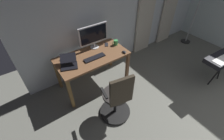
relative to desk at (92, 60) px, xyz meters
name	(u,v)px	position (x,y,z in m)	size (l,w,h in m)	color
back_room_partition	(128,0)	(-1.29, -0.51, 0.79)	(5.14, 0.10, 2.88)	silver
curtain_left_panel	(172,0)	(-2.72, -0.40, 0.57)	(0.52, 0.06, 2.44)	beige
curtain_right_panel	(147,7)	(-1.79, -0.40, 0.57)	(0.52, 0.06, 2.44)	beige
desk	(92,60)	(0.00, 0.00, 0.00)	(1.40, 0.72, 0.75)	brown
office_chair	(117,99)	(0.10, 0.96, -0.17)	(0.56, 0.56, 1.06)	black
computer_monitor	(93,35)	(-0.20, -0.24, 0.38)	(0.63, 0.18, 0.49)	silver
computer_keyboard	(95,58)	(0.00, 0.10, 0.11)	(0.42, 0.12, 0.02)	black
laptop	(69,63)	(0.48, 0.02, 0.15)	(0.38, 0.39, 0.16)	black
computer_mouse	(124,52)	(-0.58, 0.28, 0.11)	(0.06, 0.10, 0.04)	#232328
cell_phone_by_monitor	(107,45)	(-0.46, -0.17, 0.10)	(0.07, 0.14, 0.01)	#232328
mug_tea	(116,42)	(-0.62, -0.06, 0.15)	(0.14, 0.09, 0.11)	#3D9951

